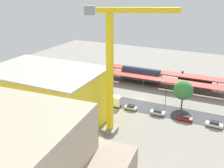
% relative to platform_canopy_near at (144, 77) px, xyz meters
% --- Properties ---
extents(ground_plane, '(156.85, 156.85, 0.00)m').
position_rel_platform_canopy_near_xyz_m(ground_plane, '(-3.37, 13.40, -3.64)').
color(ground_plane, gray).
rests_on(ground_plane, ground).
extents(rail_bed, '(98.22, 14.84, 0.01)m').
position_rel_platform_canopy_near_xyz_m(rail_bed, '(-3.37, -6.90, -3.64)').
color(rail_bed, '#5B544C').
rests_on(rail_bed, ground).
extents(street_asphalt, '(98.15, 10.43, 0.01)m').
position_rel_platform_canopy_near_xyz_m(street_asphalt, '(-3.37, 18.20, -3.64)').
color(street_asphalt, '#424244').
rests_on(street_asphalt, ground).
extents(track_rails, '(98.02, 8.40, 0.12)m').
position_rel_platform_canopy_near_xyz_m(track_rails, '(-3.37, -6.90, -3.46)').
color(track_rails, '#9E9EA8').
rests_on(track_rails, ground).
extents(platform_canopy_near, '(65.41, 5.97, 3.83)m').
position_rel_platform_canopy_near_xyz_m(platform_canopy_near, '(0.00, 0.00, 0.00)').
color(platform_canopy_near, '#B73328').
rests_on(platform_canopy_near, ground).
extents(platform_canopy_far, '(47.56, 5.79, 4.36)m').
position_rel_platform_canopy_near_xyz_m(platform_canopy_far, '(-5.63, -7.17, 0.49)').
color(platform_canopy_far, '#B73328').
rests_on(platform_canopy_far, ground).
extents(locomotive, '(14.70, 3.03, 5.14)m').
position_rel_platform_canopy_near_xyz_m(locomotive, '(-19.04, -9.60, -1.85)').
color(locomotive, black).
rests_on(locomotive, ground).
extents(freight_coach_far, '(16.65, 3.43, 5.98)m').
position_rel_platform_canopy_near_xyz_m(freight_coach_far, '(2.65, -4.19, -0.52)').
color(freight_coach_far, black).
rests_on(freight_coach_far, ground).
extents(parked_car_0, '(4.61, 1.83, 1.70)m').
position_rel_platform_canopy_near_xyz_m(parked_car_0, '(-28.45, 21.54, -2.89)').
color(parked_car_0, black).
rests_on(parked_car_0, ground).
extents(parked_car_1, '(4.43, 1.76, 1.74)m').
position_rel_platform_canopy_near_xyz_m(parked_car_1, '(-20.28, 21.53, -2.88)').
color(parked_car_1, black).
rests_on(parked_car_1, ground).
extents(parked_car_2, '(4.52, 2.07, 1.70)m').
position_rel_platform_canopy_near_xyz_m(parked_car_2, '(-12.06, 21.53, -2.88)').
color(parked_car_2, black).
rests_on(parked_car_2, ground).
extents(parked_car_3, '(4.07, 1.84, 1.57)m').
position_rel_platform_canopy_near_xyz_m(parked_car_3, '(-3.28, 21.78, -2.94)').
color(parked_car_3, black).
rests_on(parked_car_3, ground).
extents(parked_car_4, '(4.23, 1.85, 1.78)m').
position_rel_platform_canopy_near_xyz_m(parked_car_4, '(5.21, 21.51, -2.85)').
color(parked_car_4, black).
rests_on(parked_car_4, ground).
extents(parked_car_5, '(4.49, 1.96, 1.78)m').
position_rel_platform_canopy_near_xyz_m(parked_car_5, '(13.58, 21.89, -2.85)').
color(parked_car_5, black).
rests_on(parked_car_5, ground).
extents(parked_car_6, '(4.73, 1.91, 1.58)m').
position_rel_platform_canopy_near_xyz_m(parked_car_6, '(22.31, 21.70, -2.94)').
color(parked_car_6, black).
rests_on(parked_car_6, ground).
extents(construction_building, '(31.44, 21.01, 15.60)m').
position_rel_platform_canopy_near_xyz_m(construction_building, '(15.95, 39.18, 4.16)').
color(construction_building, yellow).
rests_on(construction_building, ground).
extents(construction_roof_slab, '(32.05, 21.62, 0.40)m').
position_rel_platform_canopy_near_xyz_m(construction_roof_slab, '(15.95, 39.18, 12.16)').
color(construction_roof_slab, '#B7B2A8').
rests_on(construction_roof_slab, construction_building).
extents(tower_crane, '(20.38, 10.80, 33.14)m').
position_rel_platform_canopy_near_xyz_m(tower_crane, '(-4.13, 36.16, 15.37)').
color(tower_crane, gray).
rests_on(tower_crane, ground).
extents(box_truck_0, '(9.53, 2.81, 3.65)m').
position_rel_platform_canopy_near_xyz_m(box_truck_0, '(4.83, 22.07, -1.87)').
color(box_truck_0, black).
rests_on(box_truck_0, ground).
extents(street_tree_0, '(6.32, 6.32, 9.22)m').
position_rel_platform_canopy_near_xyz_m(street_tree_0, '(-17.69, 12.97, 2.40)').
color(street_tree_0, brown).
rests_on(street_tree_0, ground).
extents(street_tree_2, '(6.39, 6.39, 9.02)m').
position_rel_platform_canopy_near_xyz_m(street_tree_2, '(15.30, 12.51, 2.17)').
color(street_tree_2, brown).
rests_on(street_tree_2, ground).
extents(street_tree_3, '(4.28, 4.28, 7.18)m').
position_rel_platform_canopy_near_xyz_m(street_tree_3, '(27.13, 13.63, 1.35)').
color(street_tree_3, brown).
rests_on(street_tree_3, ground).
extents(street_tree_4, '(6.22, 6.22, 7.90)m').
position_rel_platform_canopy_near_xyz_m(street_tree_4, '(19.52, 14.17, 1.14)').
color(street_tree_4, brown).
rests_on(street_tree_4, ground).
extents(traffic_light, '(0.50, 0.36, 6.54)m').
position_rel_platform_canopy_near_xyz_m(traffic_light, '(-12.40, 13.54, 0.68)').
color(traffic_light, '#333333').
rests_on(traffic_light, ground).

